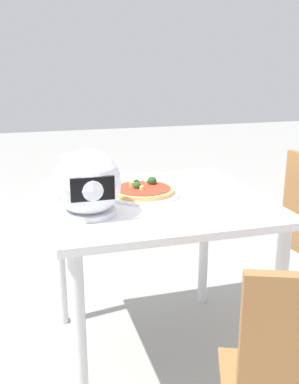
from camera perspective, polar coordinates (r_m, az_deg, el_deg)
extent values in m
plane|color=#9E9E99|center=(2.20, 0.76, -19.78)|extent=(14.00, 14.00, 0.00)
cube|color=white|center=(1.86, 0.85, -1.19)|extent=(0.89, 0.86, 0.03)
cylinder|color=white|center=(2.45, 6.99, -6.30)|extent=(0.05, 0.05, 0.72)
cylinder|color=white|center=(2.28, -11.41, -8.32)|extent=(0.05, 0.05, 0.72)
cylinder|color=white|center=(1.86, 16.11, -14.58)|extent=(0.05, 0.05, 0.72)
cylinder|color=white|center=(1.64, -8.95, -18.92)|extent=(0.05, 0.05, 0.72)
cylinder|color=white|center=(1.89, -0.83, -0.25)|extent=(0.31, 0.31, 0.01)
cylinder|color=tan|center=(1.89, -0.83, 0.19)|extent=(0.27, 0.27, 0.02)
cylinder|color=red|center=(1.89, -0.84, 0.49)|extent=(0.23, 0.23, 0.00)
sphere|color=#234C1E|center=(1.95, -1.72, 1.29)|extent=(0.03, 0.03, 0.03)
sphere|color=#234C1E|center=(1.88, -1.59, 0.81)|extent=(0.03, 0.03, 0.03)
sphere|color=#234C1E|center=(1.94, 0.34, 1.40)|extent=(0.04, 0.04, 0.04)
cylinder|color=#E0D172|center=(1.96, -0.36, 1.33)|extent=(0.02, 0.02, 0.01)
cylinder|color=#E0D172|center=(1.86, -1.00, 0.55)|extent=(0.02, 0.02, 0.01)
cylinder|color=#E0D172|center=(1.91, -1.91, 0.96)|extent=(0.02, 0.02, 0.01)
cylinder|color=#E0D172|center=(1.91, -2.32, 1.01)|extent=(0.02, 0.02, 0.02)
sphere|color=silver|center=(1.64, -7.90, 1.20)|extent=(0.25, 0.25, 0.25)
cylinder|color=silver|center=(1.67, -7.75, -2.53)|extent=(0.20, 0.20, 0.02)
cube|color=black|center=(1.54, -7.31, 0.40)|extent=(0.15, 0.02, 0.08)
cylinder|color=silver|center=(2.08, -10.34, 2.83)|extent=(0.07, 0.07, 0.14)
cylinder|color=#996638|center=(2.42, 16.74, -10.96)|extent=(0.04, 0.04, 0.43)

